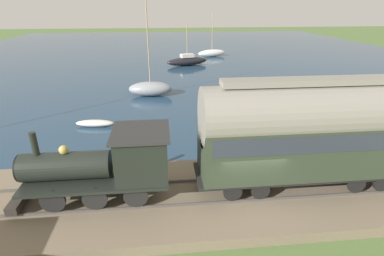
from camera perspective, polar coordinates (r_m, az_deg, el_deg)
ground_plane at (r=13.28m, az=10.30°, el=-14.33°), size 200.00×200.00×0.00m
harbor_water at (r=54.52m, az=-2.42°, el=14.30°), size 80.00×80.00×0.01m
rail_embankment at (r=13.56m, az=9.75°, el=-12.23°), size 5.75×56.00×0.56m
steam_locomotive at (r=12.30m, az=-15.19°, el=-6.15°), size 2.32×6.21×2.95m
passenger_coach at (r=13.05m, az=21.17°, el=-0.27°), size 2.40×9.13×4.72m
sailboat_white at (r=49.35m, az=3.80°, el=14.08°), size 2.62×4.91×6.64m
sailboat_gray at (r=27.95m, az=-7.92°, el=7.49°), size 1.89×3.99×9.06m
sailboat_black at (r=42.04m, az=-0.93°, el=12.67°), size 3.36×6.06×5.58m
rowboat_off_pier at (r=22.30m, az=24.77°, el=0.36°), size 1.50×2.71×0.46m
rowboat_mid_harbor at (r=21.49m, az=14.56°, el=0.88°), size 1.72×2.23×0.38m
rowboat_near_shore at (r=21.76m, az=-18.00°, el=0.87°), size 0.97×2.69×0.47m
rowboat_far_out at (r=17.84m, az=8.26°, el=-3.08°), size 2.26×2.47×0.45m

